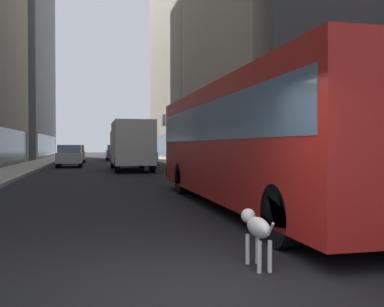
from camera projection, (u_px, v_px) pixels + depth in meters
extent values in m
plane|color=black|center=(106.00, 163.00, 38.81)|extent=(120.00, 120.00, 0.00)
cube|color=#9E9991|center=(39.00, 163.00, 37.53)|extent=(2.40, 110.00, 0.15)
cube|color=#9E9991|center=(169.00, 162.00, 40.08)|extent=(2.40, 110.00, 0.15)
cube|color=slate|center=(8.00, 145.00, 31.33)|extent=(0.08, 18.18, 2.40)
cube|color=slate|center=(1.00, 13.00, 52.42)|extent=(10.68, 23.61, 35.03)
cube|color=slate|center=(48.00, 145.00, 53.91)|extent=(0.08, 21.24, 2.40)
cube|color=slate|center=(207.00, 145.00, 29.29)|extent=(0.08, 15.36, 2.40)
cube|color=#A0937F|center=(208.00, 3.00, 50.15)|extent=(10.75, 21.78, 35.97)
cube|color=slate|center=(162.00, 145.00, 49.27)|extent=(0.08, 19.60, 2.40)
cube|color=red|center=(253.00, 142.00, 11.01)|extent=(2.55, 11.50, 2.75)
cube|color=slate|center=(253.00, 123.00, 11.00)|extent=(2.57, 11.04, 0.90)
cube|color=black|center=(199.00, 173.00, 16.58)|extent=(2.55, 0.16, 0.44)
cylinder|color=black|center=(182.00, 179.00, 14.24)|extent=(0.30, 1.00, 1.00)
cylinder|color=black|center=(247.00, 178.00, 14.74)|extent=(0.30, 1.00, 1.00)
cylinder|color=black|center=(281.00, 216.00, 6.73)|extent=(0.30, 1.00, 1.00)
cube|color=silver|center=(164.00, 120.00, 15.68)|extent=(0.08, 0.24, 0.40)
cube|color=silver|center=(144.00, 157.00, 34.54)|extent=(1.74, 3.93, 0.75)
cube|color=slate|center=(144.00, 148.00, 34.34)|extent=(1.60, 1.77, 0.55)
cylinder|color=black|center=(132.00, 161.00, 35.89)|extent=(0.22, 0.64, 0.64)
cylinder|color=black|center=(151.00, 161.00, 36.23)|extent=(0.22, 0.64, 0.64)
cylinder|color=black|center=(136.00, 162.00, 32.87)|extent=(0.22, 0.64, 0.64)
cylinder|color=black|center=(156.00, 162.00, 33.21)|extent=(0.22, 0.64, 0.64)
cube|color=#4C6BB7|center=(116.00, 154.00, 45.34)|extent=(1.95, 4.29, 0.75)
cube|color=slate|center=(116.00, 148.00, 45.12)|extent=(1.79, 1.93, 0.55)
cylinder|color=black|center=(107.00, 157.00, 46.84)|extent=(0.22, 0.64, 0.64)
cylinder|color=black|center=(123.00, 157.00, 47.22)|extent=(0.22, 0.64, 0.64)
cylinder|color=black|center=(108.00, 158.00, 43.47)|extent=(0.22, 0.64, 0.64)
cylinder|color=black|center=(125.00, 158.00, 43.86)|extent=(0.22, 0.64, 0.64)
cube|color=#B7BABF|center=(70.00, 158.00, 31.82)|extent=(1.76, 3.92, 0.75)
cube|color=slate|center=(70.00, 149.00, 31.61)|extent=(1.62, 1.76, 0.55)
cylinder|color=black|center=(60.00, 162.00, 33.16)|extent=(0.22, 0.64, 0.64)
cylinder|color=black|center=(81.00, 162.00, 33.50)|extent=(0.22, 0.64, 0.64)
cylinder|color=black|center=(57.00, 164.00, 30.14)|extent=(0.22, 0.64, 0.64)
cylinder|color=black|center=(80.00, 163.00, 30.49)|extent=(0.22, 0.64, 0.64)
cube|color=yellow|center=(74.00, 155.00, 39.63)|extent=(1.90, 4.47, 0.75)
cube|color=slate|center=(74.00, 148.00, 39.40)|extent=(1.74, 2.01, 0.55)
cylinder|color=black|center=(66.00, 159.00, 41.22)|extent=(0.22, 0.64, 0.64)
cylinder|color=black|center=(84.00, 159.00, 41.59)|extent=(0.22, 0.64, 0.64)
cylinder|color=black|center=(64.00, 160.00, 37.67)|extent=(0.22, 0.64, 0.64)
cylinder|color=black|center=(83.00, 160.00, 38.05)|extent=(0.22, 0.64, 0.64)
cube|color=#A51919|center=(127.00, 147.00, 30.36)|extent=(2.30, 2.00, 2.10)
cube|color=silver|center=(132.00, 143.00, 26.70)|extent=(2.30, 5.50, 2.60)
cylinder|color=black|center=(113.00, 162.00, 30.16)|extent=(0.28, 0.90, 0.90)
cylinder|color=black|center=(142.00, 161.00, 30.61)|extent=(0.28, 0.90, 0.90)
cylinder|color=black|center=(117.00, 165.00, 24.80)|extent=(0.28, 0.90, 0.90)
cylinder|color=black|center=(152.00, 165.00, 25.25)|extent=(0.28, 0.90, 0.90)
ellipsoid|color=white|center=(258.00, 227.00, 5.63)|extent=(0.22, 0.60, 0.26)
sphere|color=white|center=(248.00, 216.00, 6.00)|extent=(0.20, 0.20, 0.20)
sphere|color=black|center=(244.00, 214.00, 6.01)|extent=(0.07, 0.07, 0.07)
sphere|color=black|center=(252.00, 214.00, 6.04)|extent=(0.07, 0.07, 0.07)
cylinder|color=white|center=(271.00, 229.00, 5.24)|extent=(0.03, 0.16, 0.19)
cylinder|color=white|center=(248.00, 249.00, 5.83)|extent=(0.06, 0.06, 0.40)
cylinder|color=white|center=(257.00, 249.00, 5.86)|extent=(0.06, 0.06, 0.40)
cylinder|color=white|center=(259.00, 257.00, 5.42)|extent=(0.06, 0.06, 0.40)
cylinder|color=white|center=(270.00, 256.00, 5.45)|extent=(0.06, 0.06, 0.40)
sphere|color=black|center=(259.00, 223.00, 5.74)|extent=(0.04, 0.04, 0.04)
sphere|color=black|center=(256.00, 227.00, 5.54)|extent=(0.04, 0.04, 0.04)
sphere|color=black|center=(265.00, 225.00, 5.46)|extent=(0.04, 0.04, 0.04)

